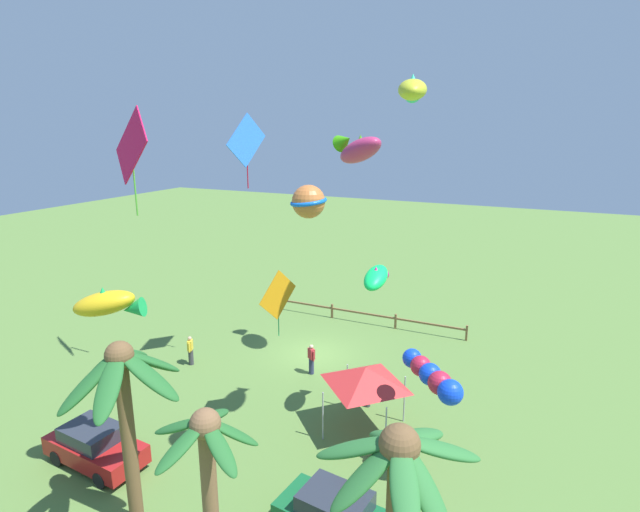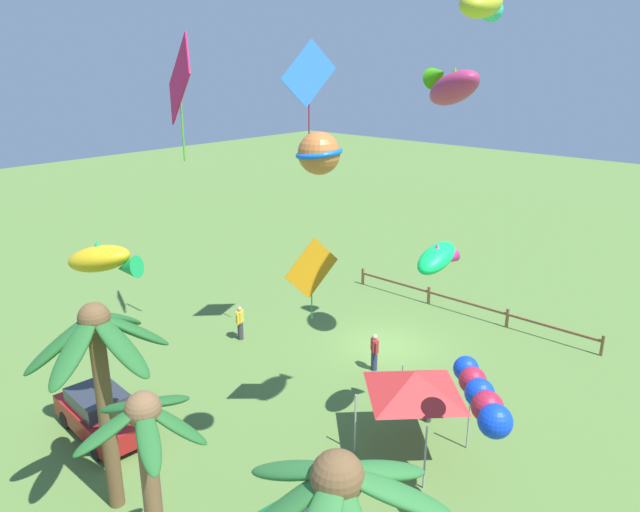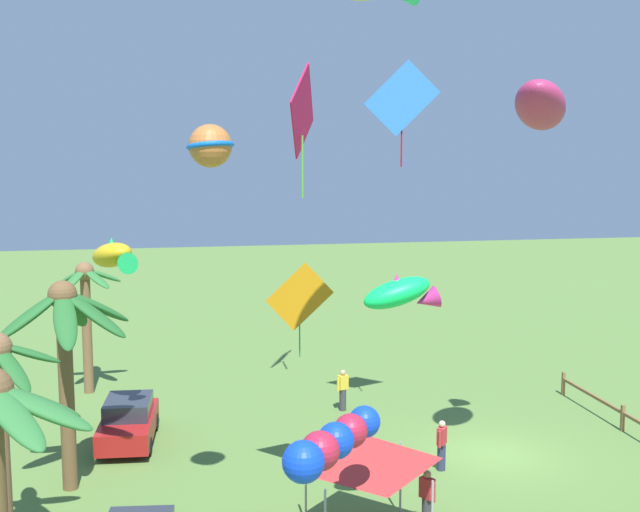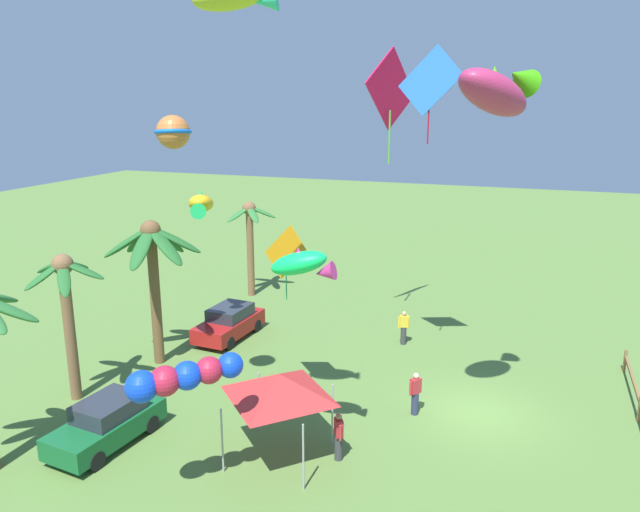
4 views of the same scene
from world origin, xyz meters
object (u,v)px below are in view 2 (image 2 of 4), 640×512
(kite_ball_8, at_px, (319,153))
(kite_fish_7, at_px, (482,4))
(kite_diamond_1, at_px, (312,269))
(kite_fish_6, at_px, (452,86))
(kite_fish_0, at_px, (103,260))
(kite_diamond_3, at_px, (179,81))
(palm_tree_2, at_px, (100,356))
(kite_fish_5, at_px, (438,258))
(kite_tube_2, at_px, (481,397))
(spectator_1, at_px, (429,400))
(palm_tree_3, at_px, (148,459))
(spectator_0, at_px, (374,352))
(spectator_2, at_px, (240,323))
(parked_car_0, at_px, (101,413))
(kite_diamond_4, at_px, (309,75))
(festival_tent, at_px, (415,383))

(kite_ball_8, bearing_deg, kite_fish_7, -123.04)
(kite_diamond_1, bearing_deg, kite_fish_6, -95.93)
(kite_fish_0, distance_m, kite_diamond_3, 9.76)
(kite_fish_0, relative_size, kite_diamond_1, 0.93)
(palm_tree_2, height_order, kite_fish_5, kite_fish_5)
(kite_tube_2, bearing_deg, palm_tree_2, 38.34)
(spectator_1, distance_m, kite_fish_7, 12.86)
(kite_ball_8, bearing_deg, kite_tube_2, -149.11)
(palm_tree_3, height_order, kite_fish_5, kite_fish_5)
(kite_diamond_1, distance_m, kite_fish_5, 3.97)
(kite_diamond_1, bearing_deg, spectator_0, -80.37)
(kite_tube_2, bearing_deg, spectator_2, -13.58)
(palm_tree_3, relative_size, kite_diamond_3, 1.11)
(parked_car_0, relative_size, kite_diamond_4, 1.15)
(festival_tent, relative_size, kite_ball_8, 1.83)
(palm_tree_3, bearing_deg, kite_tube_2, -118.55)
(parked_car_0, height_order, kite_fish_5, kite_fish_5)
(kite_diamond_4, relative_size, kite_fish_5, 1.70)
(kite_fish_7, bearing_deg, palm_tree_3, 73.55)
(spectator_0, bearing_deg, palm_tree_3, 104.17)
(spectator_1, relative_size, kite_diamond_4, 0.45)
(spectator_0, bearing_deg, kite_diamond_3, 21.37)
(kite_ball_8, bearing_deg, spectator_1, -92.24)
(kite_diamond_3, relative_size, kite_fish_6, 1.51)
(parked_car_0, xyz_separation_m, festival_tent, (-8.36, -6.18, 1.72))
(spectator_1, height_order, festival_tent, festival_tent)
(spectator_0, xyz_separation_m, kite_fish_7, (-5.59, 3.78, 12.54))
(spectator_0, xyz_separation_m, kite_diamond_1, (-0.78, 4.58, 4.93))
(spectator_0, distance_m, kite_tube_2, 9.14)
(kite_fish_6, xyz_separation_m, kite_ball_8, (-1.92, 9.33, -1.21))
(festival_tent, height_order, kite_fish_6, kite_fish_6)
(spectator_2, xyz_separation_m, kite_diamond_1, (-7.00, 2.83, 4.93))
(palm_tree_3, bearing_deg, kite_ball_8, -93.47)
(kite_ball_8, bearing_deg, spectator_2, -29.27)
(palm_tree_3, bearing_deg, spectator_2, -48.40)
(palm_tree_3, relative_size, festival_tent, 1.96)
(palm_tree_3, height_order, spectator_0, palm_tree_3)
(spectator_1, bearing_deg, spectator_2, 0.37)
(kite_ball_8, bearing_deg, kite_diamond_1, -44.35)
(spectator_1, distance_m, kite_fish_6, 11.27)
(spectator_0, relative_size, spectator_1, 1.00)
(kite_diamond_3, height_order, kite_diamond_4, kite_diamond_3)
(kite_fish_0, bearing_deg, kite_ball_8, -155.54)
(spectator_1, xyz_separation_m, kite_diamond_3, (11.37, 1.34, 10.46))
(kite_fish_0, height_order, kite_fish_7, kite_fish_7)
(festival_tent, xyz_separation_m, kite_diamond_4, (7.20, -2.98, 9.06))
(spectator_2, bearing_deg, kite_diamond_3, 39.96)
(spectator_0, bearing_deg, festival_tent, 139.85)
(kite_fish_6, relative_size, kite_ball_8, 2.15)
(kite_fish_0, bearing_deg, spectator_2, -65.30)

